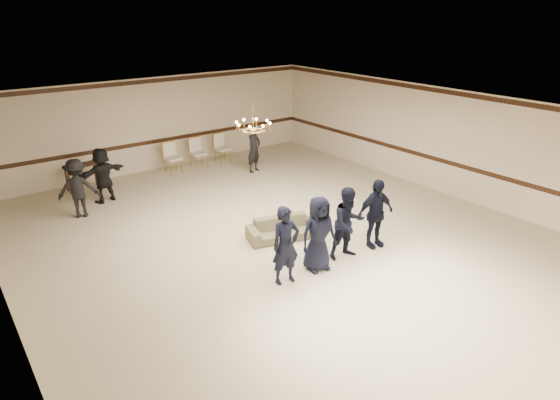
{
  "coord_description": "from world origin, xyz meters",
  "views": [
    {
      "loc": [
        -6.46,
        -8.65,
        5.44
      ],
      "look_at": [
        -0.3,
        -0.5,
        1.25
      ],
      "focal_mm": 30.51,
      "sensor_mm": 36.0,
      "label": 1
    }
  ],
  "objects_px": {
    "boy_b": "(318,234)",
    "console_table": "(83,177)",
    "adult_right": "(254,149)",
    "banquet_chair_left": "(173,158)",
    "chandelier": "(253,118)",
    "boy_d": "(375,214)",
    "adult_left": "(78,188)",
    "adult_mid": "(103,175)",
    "boy_c": "(348,223)",
    "banquet_chair_mid": "(198,153)",
    "boy_a": "(286,246)",
    "settee": "(283,228)",
    "banquet_chair_right": "(223,148)"
  },
  "relations": [
    {
      "from": "settee",
      "to": "boy_c",
      "type": "bearing_deg",
      "value": -53.95
    },
    {
      "from": "boy_c",
      "to": "banquet_chair_left",
      "type": "height_order",
      "value": "boy_c"
    },
    {
      "from": "adult_mid",
      "to": "boy_b",
      "type": "bearing_deg",
      "value": 98.21
    },
    {
      "from": "boy_a",
      "to": "adult_mid",
      "type": "bearing_deg",
      "value": 111.23
    },
    {
      "from": "adult_left",
      "to": "adult_right",
      "type": "relative_size",
      "value": 1.0
    },
    {
      "from": "boy_a",
      "to": "boy_b",
      "type": "bearing_deg",
      "value": 8.43
    },
    {
      "from": "banquet_chair_left",
      "to": "console_table",
      "type": "xyz_separation_m",
      "value": [
        -3.0,
        0.2,
        -0.11
      ]
    },
    {
      "from": "adult_mid",
      "to": "adult_left",
      "type": "bearing_deg",
      "value": 26.31
    },
    {
      "from": "banquet_chair_left",
      "to": "banquet_chair_mid",
      "type": "height_order",
      "value": "same"
    },
    {
      "from": "adult_mid",
      "to": "boy_d",
      "type": "bearing_deg",
      "value": 110.41
    },
    {
      "from": "adult_mid",
      "to": "banquet_chair_right",
      "type": "distance_m",
      "value": 4.92
    },
    {
      "from": "settee",
      "to": "adult_left",
      "type": "height_order",
      "value": "adult_left"
    },
    {
      "from": "adult_right",
      "to": "banquet_chair_left",
      "type": "bearing_deg",
      "value": 125.55
    },
    {
      "from": "banquet_chair_left",
      "to": "console_table",
      "type": "bearing_deg",
      "value": 175.66
    },
    {
      "from": "settee",
      "to": "adult_mid",
      "type": "relative_size",
      "value": 1.09
    },
    {
      "from": "adult_mid",
      "to": "console_table",
      "type": "bearing_deg",
      "value": -91.79
    },
    {
      "from": "boy_b",
      "to": "boy_d",
      "type": "xyz_separation_m",
      "value": [
        1.8,
        0.0,
        0.0
      ]
    },
    {
      "from": "console_table",
      "to": "boy_a",
      "type": "bearing_deg",
      "value": -79.16
    },
    {
      "from": "boy_d",
      "to": "adult_left",
      "type": "bearing_deg",
      "value": 139.69
    },
    {
      "from": "chandelier",
      "to": "boy_d",
      "type": "distance_m",
      "value": 3.78
    },
    {
      "from": "console_table",
      "to": "adult_right",
      "type": "bearing_deg",
      "value": -19.97
    },
    {
      "from": "adult_left",
      "to": "banquet_chair_left",
      "type": "xyz_separation_m",
      "value": [
        3.66,
        1.89,
        -0.3
      ]
    },
    {
      "from": "adult_left",
      "to": "adult_mid",
      "type": "relative_size",
      "value": 1.0
    },
    {
      "from": "banquet_chair_left",
      "to": "adult_left",
      "type": "bearing_deg",
      "value": -153.24
    },
    {
      "from": "console_table",
      "to": "adult_mid",
      "type": "bearing_deg",
      "value": -81.68
    },
    {
      "from": "settee",
      "to": "banquet_chair_left",
      "type": "bearing_deg",
      "value": 106.23
    },
    {
      "from": "adult_mid",
      "to": "banquet_chair_right",
      "type": "xyz_separation_m",
      "value": [
        4.76,
        1.19,
        -0.3
      ]
    },
    {
      "from": "banquet_chair_mid",
      "to": "boy_a",
      "type": "bearing_deg",
      "value": -105.33
    },
    {
      "from": "chandelier",
      "to": "boy_d",
      "type": "height_order",
      "value": "chandelier"
    },
    {
      "from": "settee",
      "to": "banquet_chair_left",
      "type": "xyz_separation_m",
      "value": [
        0.01,
        6.33,
        0.27
      ]
    },
    {
      "from": "settee",
      "to": "banquet_chair_left",
      "type": "distance_m",
      "value": 6.34
    },
    {
      "from": "adult_mid",
      "to": "console_table",
      "type": "distance_m",
      "value": 1.47
    },
    {
      "from": "boy_b",
      "to": "banquet_chair_mid",
      "type": "height_order",
      "value": "boy_b"
    },
    {
      "from": "boy_b",
      "to": "boy_c",
      "type": "xyz_separation_m",
      "value": [
        0.9,
        0.0,
        0.0
      ]
    },
    {
      "from": "boy_c",
      "to": "banquet_chair_mid",
      "type": "height_order",
      "value": "boy_c"
    },
    {
      "from": "settee",
      "to": "adult_mid",
      "type": "xyz_separation_m",
      "value": [
        -2.75,
        5.14,
        0.56
      ]
    },
    {
      "from": "boy_c",
      "to": "banquet_chair_right",
      "type": "relative_size",
      "value": 1.62
    },
    {
      "from": "boy_d",
      "to": "banquet_chair_right",
      "type": "bearing_deg",
      "value": 95.84
    },
    {
      "from": "adult_right",
      "to": "console_table",
      "type": "height_order",
      "value": "adult_right"
    },
    {
      "from": "boy_b",
      "to": "boy_c",
      "type": "height_order",
      "value": "same"
    },
    {
      "from": "chandelier",
      "to": "banquet_chair_right",
      "type": "relative_size",
      "value": 0.89
    },
    {
      "from": "settee",
      "to": "console_table",
      "type": "xyz_separation_m",
      "value": [
        -2.99,
        6.53,
        0.16
      ]
    },
    {
      "from": "boy_a",
      "to": "banquet_chair_left",
      "type": "bearing_deg",
      "value": 89.77
    },
    {
      "from": "boy_b",
      "to": "boy_c",
      "type": "bearing_deg",
      "value": 10.72
    },
    {
      "from": "boy_b",
      "to": "console_table",
      "type": "xyz_separation_m",
      "value": [
        -2.68,
        8.19,
        -0.43
      ]
    },
    {
      "from": "boy_b",
      "to": "adult_right",
      "type": "distance_m",
      "value": 6.93
    },
    {
      "from": "chandelier",
      "to": "adult_mid",
      "type": "relative_size",
      "value": 0.57
    },
    {
      "from": "boy_a",
      "to": "adult_mid",
      "type": "distance_m",
      "value": 6.97
    },
    {
      "from": "chandelier",
      "to": "banquet_chair_mid",
      "type": "distance_m",
      "value": 5.81
    },
    {
      "from": "adult_mid",
      "to": "boy_a",
      "type": "bearing_deg",
      "value": 91.24
    }
  ]
}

